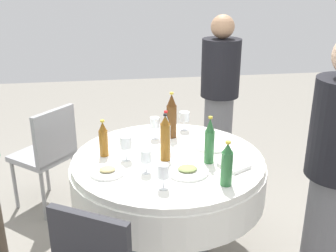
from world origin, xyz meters
TOP-DOWN VIEW (x-y plane):
  - dining_table at (0.00, 0.00)m, footprint 1.24×1.24m
  - bottle_green_west at (0.26, -0.40)m, footprint 0.06×0.06m
  - bottle_green_north at (0.24, -0.11)m, footprint 0.06×0.06m
  - bottle_amber_inner at (-0.40, 0.08)m, footprint 0.06×0.06m
  - bottle_clear_far at (0.00, 0.09)m, footprint 0.06×0.06m
  - bottle_brown_east at (0.07, 0.33)m, footprint 0.07×0.07m
  - bottle_amber_left at (-0.02, -0.04)m, footprint 0.06×0.06m
  - wine_glass_far at (-0.16, -0.19)m, footprint 0.06×0.06m
  - wine_glass_east at (0.19, 0.45)m, footprint 0.08×0.08m
  - wine_glass_left at (-0.05, 0.32)m, footprint 0.07×0.07m
  - wine_glass_near at (-0.08, -0.39)m, footprint 0.06×0.06m
  - wine_glass_right at (-0.26, 0.00)m, footprint 0.08×0.08m
  - plate_right at (0.32, 0.13)m, footprint 0.25×0.25m
  - plate_rear at (0.08, -0.23)m, footprint 0.25×0.25m
  - plate_south at (-0.38, -0.17)m, footprint 0.21×0.21m
  - spoon_north at (-0.23, 0.27)m, footprint 0.18×0.03m
  - folded_napkin at (0.37, -0.20)m, footprint 0.20×0.20m
  - person_north at (0.63, 1.07)m, footprint 0.34×0.34m
  - chair_near at (-0.86, 0.73)m, footprint 0.56×0.56m

SIDE VIEW (x-z plane):
  - chair_near at x=-0.86m, z-range 0.08..0.95m
  - dining_table at x=0.00m, z-range 0.22..0.96m
  - spoon_north at x=-0.23m, z-range 0.74..0.74m
  - plate_right at x=0.32m, z-range 0.74..0.76m
  - plate_rear at x=0.08m, z-range 0.73..0.77m
  - plate_south at x=-0.38m, z-range 0.73..0.77m
  - folded_napkin at x=0.37m, z-range 0.74..0.76m
  - person_north at x=0.63m, z-range 0.03..1.54m
  - wine_glass_far at x=-0.16m, z-range 0.76..0.91m
  - wine_glass_near at x=-0.08m, z-range 0.77..0.91m
  - wine_glass_east at x=0.19m, z-range 0.77..0.91m
  - wine_glass_left at x=-0.05m, z-range 0.77..0.93m
  - bottle_amber_inner at x=-0.40m, z-range 0.73..0.97m
  - wine_glass_right at x=-0.26m, z-range 0.78..0.93m
  - bottle_green_west at x=0.26m, z-range 0.73..0.99m
  - bottle_clear_far at x=0.00m, z-range 0.73..1.01m
  - bottle_green_north at x=0.24m, z-range 0.73..1.03m
  - bottle_amber_left at x=-0.02m, z-range 0.73..1.03m
  - bottle_brown_east at x=0.07m, z-range 0.73..1.06m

